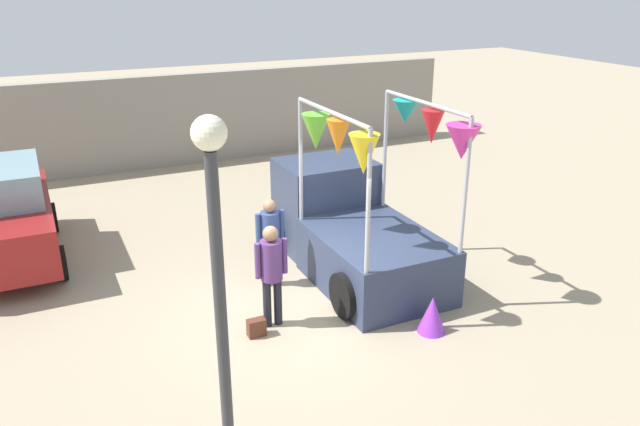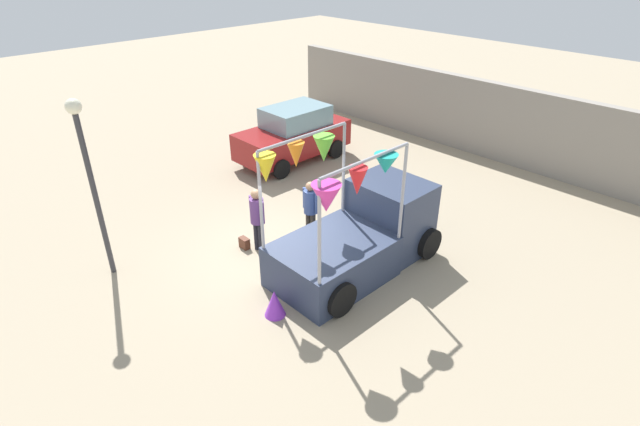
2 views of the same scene
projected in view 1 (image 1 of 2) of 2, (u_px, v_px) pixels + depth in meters
ground_plane at (298, 311)px, 10.32m from camera, size 60.00×60.00×0.00m
vendor_truck at (349, 221)px, 11.68m from camera, size 2.41×4.13×3.25m
parked_car at (3, 215)px, 11.82m from camera, size 1.88×4.00×1.88m
person_customer at (271, 266)px, 9.56m from camera, size 0.53×0.34×1.69m
person_vendor at (270, 234)px, 10.87m from camera, size 0.53×0.34×1.62m
handbag at (256, 328)px, 9.57m from camera, size 0.28×0.16×0.28m
street_lamp at (218, 269)px, 5.77m from camera, size 0.32×0.32×4.11m
brick_boundary_wall at (166, 121)px, 17.78m from camera, size 18.00×0.36×2.60m
folded_kite_bundle_violet at (432, 315)px, 9.62m from camera, size 0.62×0.62×0.60m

